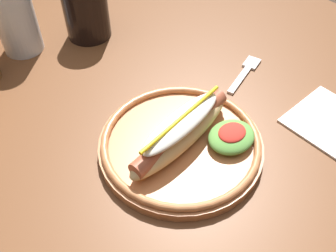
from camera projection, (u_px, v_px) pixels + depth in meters
dining_table at (85, 138)px, 0.74m from camera, size 1.30×1.02×0.74m
hot_dog_plate at (184, 140)px, 0.59m from camera, size 0.26×0.26×0.08m
fork at (245, 72)px, 0.74m from camera, size 0.12×0.05×0.00m
soda_cup at (86, 12)px, 0.79m from camera, size 0.09×0.09×0.11m
water_cup at (15, 19)px, 0.74m from camera, size 0.08×0.08×0.14m
napkin at (329, 121)px, 0.65m from camera, size 0.13×0.12×0.00m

